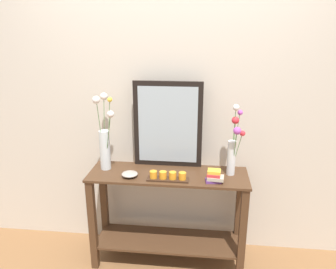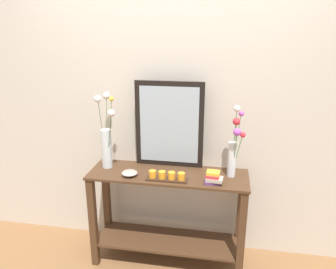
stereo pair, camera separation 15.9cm
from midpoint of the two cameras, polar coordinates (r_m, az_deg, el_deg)
The scene contains 9 objects.
ground_plane at distance 3.09m, azimuth -1.58°, elevation -20.81°, with size 7.00×6.00×0.02m, color brown.
wall_back at distance 2.78m, azimuth -0.91°, elevation 6.10°, with size 6.40×0.08×2.70m, color beige.
console_table at distance 2.80m, azimuth -1.67°, elevation -12.86°, with size 1.26×0.40×0.82m.
mirror_leaning at distance 2.68m, azimuth -1.72°, elevation 1.67°, with size 0.56×0.03×0.71m.
tall_vase_left at distance 2.71m, azimuth -12.52°, elevation -0.92°, with size 0.17×0.26×0.62m.
vase_right at distance 2.58m, azimuth 9.49°, elevation -1.88°, with size 0.12×0.18×0.56m.
candle_tray at distance 2.53m, azimuth -1.85°, elevation -7.28°, with size 0.32×0.09×0.07m.
decorative_bowl at distance 2.61m, azimuth -8.37°, elevation -6.78°, with size 0.13×0.13×0.04m.
book_stack at distance 2.51m, azimuth 6.19°, elevation -7.20°, with size 0.14×0.11×0.09m.
Camera 1 is at (0.27, -2.39, 1.93)m, focal length 35.36 mm.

